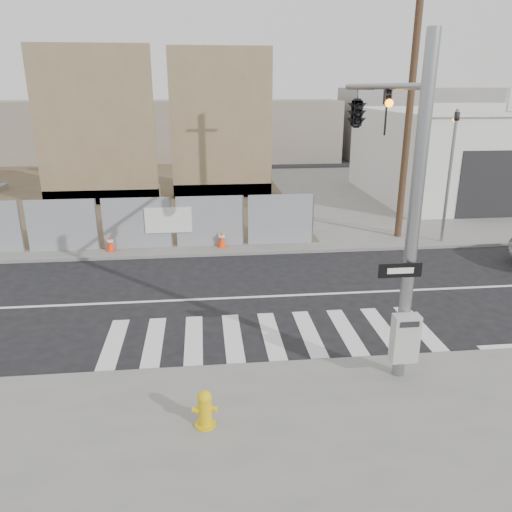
{
  "coord_description": "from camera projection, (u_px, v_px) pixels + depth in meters",
  "views": [
    {
      "loc": [
        -1.64,
        -13.97,
        6.13
      ],
      "look_at": [
        -0.15,
        -0.2,
        1.4
      ],
      "focal_mm": 35.0,
      "sensor_mm": 36.0,
      "label": 1
    }
  ],
  "objects": [
    {
      "name": "signal_pole",
      "position": [
        373.0,
        145.0,
        12.08
      ],
      "size": [
        0.96,
        5.87,
        7.0
      ],
      "color": "gray",
      "rests_on": "sidewalk_near"
    },
    {
      "name": "auto_shop",
      "position": [
        480.0,
        153.0,
        28.1
      ],
      "size": [
        12.0,
        10.2,
        5.95
      ],
      "color": "silver",
      "rests_on": "sidewalk_far"
    },
    {
      "name": "utility_pole_right",
      "position": [
        409.0,
        111.0,
        19.45
      ],
      "size": [
        1.6,
        0.28,
        10.0
      ],
      "color": "#513725",
      "rests_on": "sidewalk_far"
    },
    {
      "name": "fire_hydrant",
      "position": [
        205.0,
        409.0,
        9.2
      ],
      "size": [
        0.49,
        0.49,
        0.74
      ],
      "rotation": [
        0.0,
        0.0,
        -0.32
      ],
      "color": "gold",
      "rests_on": "sidewalk_near"
    },
    {
      "name": "traffic_cone_c",
      "position": [
        110.0,
        243.0,
        19.08
      ],
      "size": [
        0.34,
        0.34,
        0.62
      ],
      "rotation": [
        0.0,
        0.0,
        -0.08
      ],
      "color": "#F8340D",
      "rests_on": "sidewalk_far"
    },
    {
      "name": "ground",
      "position": [
        260.0,
        297.0,
        15.29
      ],
      "size": [
        100.0,
        100.0,
        0.0
      ],
      "primitive_type": "plane",
      "color": "black",
      "rests_on": "ground"
    },
    {
      "name": "concrete_wall_right",
      "position": [
        222.0,
        139.0,
        27.4
      ],
      "size": [
        5.5,
        1.3,
        8.0
      ],
      "color": "#7A6549",
      "rests_on": "sidewalk_far"
    },
    {
      "name": "sidewalk_far",
      "position": [
        232.0,
        198.0,
        28.44
      ],
      "size": [
        50.0,
        20.0,
        0.12
      ],
      "primitive_type": "cube",
      "color": "slate",
      "rests_on": "ground"
    },
    {
      "name": "concrete_wall_left",
      "position": [
        97.0,
        142.0,
        25.8
      ],
      "size": [
        6.0,
        1.3,
        8.0
      ],
      "color": "#7A6549",
      "rests_on": "sidewalk_far"
    },
    {
      "name": "traffic_cone_d",
      "position": [
        222.0,
        239.0,
        19.57
      ],
      "size": [
        0.43,
        0.43,
        0.67
      ],
      "rotation": [
        0.0,
        0.0,
        0.31
      ],
      "color": "#FF3E0D",
      "rests_on": "sidewalk_far"
    },
    {
      "name": "far_signal_pole",
      "position": [
        451.0,
        158.0,
        19.31
      ],
      "size": [
        0.16,
        0.2,
        5.6
      ],
      "color": "gray",
      "rests_on": "sidewalk_far"
    }
  ]
}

